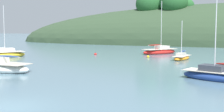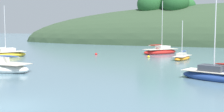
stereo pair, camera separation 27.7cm
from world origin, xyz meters
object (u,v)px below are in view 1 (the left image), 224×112
object	(u,v)px
sailboat_white_near	(217,76)
sailboat_teal_outer	(160,51)
sailboat_navy_dinghy	(182,57)
sailboat_black_sloop	(3,55)
mooring_buoy_inner	(95,54)
mooring_buoy_channel	(148,57)

from	to	relation	value
sailboat_white_near	sailboat_teal_outer	bearing A→B (deg)	109.33
sailboat_white_near	sailboat_navy_dinghy	bearing A→B (deg)	104.78
sailboat_teal_outer	sailboat_navy_dinghy	bearing A→B (deg)	-62.91
sailboat_navy_dinghy	sailboat_black_sloop	size ratio (longest dim) A/B	0.70
sailboat_white_near	mooring_buoy_inner	distance (m)	27.72
sailboat_white_near	mooring_buoy_inner	size ratio (longest dim) A/B	16.01
mooring_buoy_channel	mooring_buoy_inner	bearing A→B (deg)	169.09
sailboat_navy_dinghy	sailboat_teal_outer	bearing A→B (deg)	117.09
mooring_buoy_inner	sailboat_white_near	bearing A→B (deg)	-45.97
sailboat_white_near	sailboat_navy_dinghy	size ratio (longest dim) A/B	1.47
mooring_buoy_channel	mooring_buoy_inner	size ratio (longest dim) A/B	1.00
mooring_buoy_channel	sailboat_teal_outer	bearing A→B (deg)	84.49
sailboat_teal_outer	mooring_buoy_channel	xyz separation A→B (m)	(-0.72, -7.44, -0.32)
sailboat_white_near	sailboat_black_sloop	distance (m)	33.80
sailboat_teal_outer	mooring_buoy_inner	size ratio (longest dim) A/B	18.04
sailboat_black_sloop	mooring_buoy_channel	size ratio (longest dim) A/B	15.66
sailboat_black_sloop	sailboat_navy_dinghy	bearing A→B (deg)	10.47
sailboat_white_near	mooring_buoy_inner	xyz separation A→B (m)	(-19.26, 19.93, -0.28)
sailboat_navy_dinghy	sailboat_white_near	bearing A→B (deg)	-75.22
mooring_buoy_inner	sailboat_black_sloop	bearing A→B (deg)	-146.02
mooring_buoy_inner	sailboat_navy_dinghy	bearing A→B (deg)	-12.76
mooring_buoy_channel	sailboat_black_sloop	bearing A→B (deg)	-163.40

